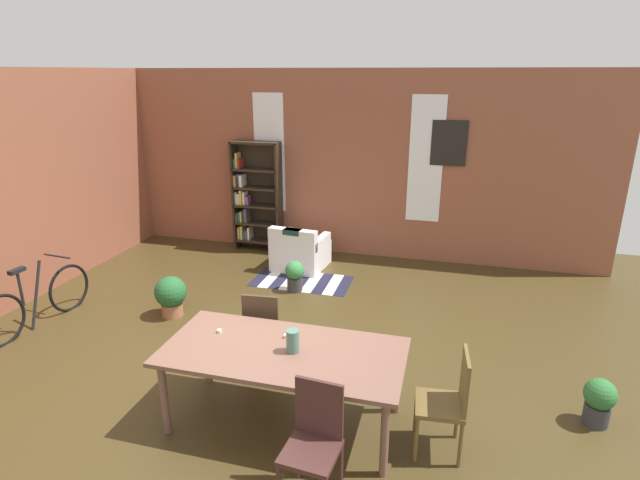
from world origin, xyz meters
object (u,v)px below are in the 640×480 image
(dining_table, at_px, (283,357))
(dining_chair_near_right, at_px, (314,439))
(bookshelf_tall, at_px, (254,198))
(potted_plant_by_shelf, at_px, (599,400))
(dining_chair_head_right, at_px, (449,400))
(potted_plant_window, at_px, (171,295))
(potted_plant_corner, at_px, (295,275))
(dining_chair_far_left, at_px, (264,329))
(armchair_white, at_px, (300,252))
(vase_on_table, at_px, (293,341))
(bicycle_second, at_px, (37,302))

(dining_table, xyz_separation_m, dining_chair_near_right, (0.49, -0.74, -0.18))
(bookshelf_tall, distance_m, potted_plant_by_shelf, 6.21)
(dining_chair_head_right, xyz_separation_m, potted_plant_window, (-3.61, 1.64, -0.21))
(potted_plant_corner, bearing_deg, dining_chair_head_right, -51.35)
(dining_chair_far_left, relative_size, armchair_white, 1.08)
(vase_on_table, bearing_deg, bookshelf_tall, 116.02)
(dining_chair_far_left, height_order, potted_plant_corner, dining_chair_far_left)
(dining_table, bearing_deg, armchair_white, 105.18)
(dining_chair_far_left, xyz_separation_m, potted_plant_by_shelf, (3.28, -0.02, -0.26))
(dining_table, xyz_separation_m, potted_plant_by_shelf, (2.80, 0.72, -0.44))
(dining_table, height_order, armchair_white, dining_table)
(dining_chair_near_right, relative_size, potted_plant_window, 1.71)
(dining_chair_near_right, bearing_deg, dining_chair_far_left, 123.25)
(dining_chair_near_right, distance_m, potted_plant_corner, 3.83)
(dining_chair_far_left, bearing_deg, dining_table, -57.13)
(dining_table, relative_size, vase_on_table, 10.36)
(dining_chair_near_right, relative_size, potted_plant_corner, 2.04)
(armchair_white, bearing_deg, dining_chair_far_left, -79.86)
(dining_chair_near_right, height_order, potted_plant_by_shelf, dining_chair_near_right)
(dining_table, bearing_deg, potted_plant_window, 142.61)
(bicycle_second, bearing_deg, armchair_white, 46.64)
(dining_chair_far_left, height_order, armchair_white, dining_chair_far_left)
(dining_chair_near_right, height_order, bicycle_second, dining_chair_near_right)
(bookshelf_tall, distance_m, potted_plant_window, 2.90)
(vase_on_table, height_order, potted_plant_window, vase_on_table)
(vase_on_table, height_order, bicycle_second, vase_on_table)
(armchair_white, bearing_deg, potted_plant_by_shelf, -38.44)
(potted_plant_by_shelf, bearing_deg, dining_chair_head_right, -151.96)
(bookshelf_tall, height_order, potted_plant_by_shelf, bookshelf_tall)
(bicycle_second, xyz_separation_m, potted_plant_corner, (2.84, 1.89, -0.08))
(dining_chair_far_left, height_order, bookshelf_tall, bookshelf_tall)
(vase_on_table, bearing_deg, armchair_white, 106.47)
(dining_chair_head_right, xyz_separation_m, potted_plant_corner, (-2.27, 2.84, -0.26))
(bookshelf_tall, bearing_deg, armchair_white, -33.79)
(dining_table, relative_size, potted_plant_by_shelf, 4.67)
(dining_chair_near_right, height_order, bookshelf_tall, bookshelf_tall)
(potted_plant_window, bearing_deg, bookshelf_tall, 88.71)
(dining_chair_far_left, distance_m, bookshelf_tall, 4.09)
(dining_chair_head_right, bearing_deg, potted_plant_by_shelf, 28.04)
(dining_chair_far_left, height_order, potted_plant_by_shelf, dining_chair_far_left)
(dining_table, distance_m, dining_chair_near_right, 0.91)
(dining_chair_head_right, relative_size, armchair_white, 1.08)
(potted_plant_window, bearing_deg, bicycle_second, -155.37)
(potted_plant_window, bearing_deg, dining_table, -37.39)
(vase_on_table, relative_size, potted_plant_window, 0.38)
(armchair_white, relative_size, potted_plant_window, 1.58)
(dining_chair_near_right, distance_m, bicycle_second, 4.49)
(potted_plant_corner, bearing_deg, dining_chair_far_left, -80.96)
(potted_plant_corner, distance_m, potted_plant_window, 1.80)
(potted_plant_by_shelf, height_order, potted_plant_window, potted_plant_window)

